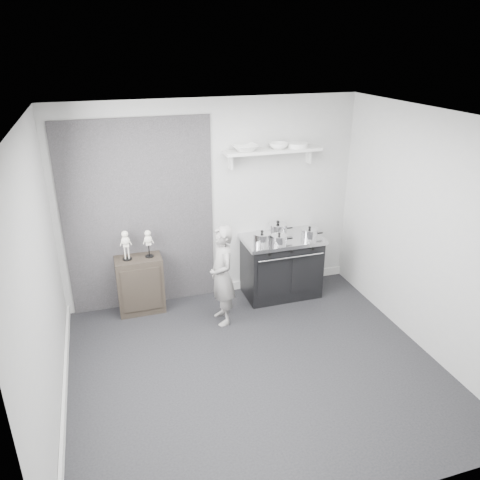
{
  "coord_description": "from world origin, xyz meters",
  "views": [
    {
      "loc": [
        -1.41,
        -3.94,
        3.32
      ],
      "look_at": [
        0.13,
        0.95,
        1.14
      ],
      "focal_mm": 35.0,
      "sensor_mm": 36.0,
      "label": 1
    }
  ],
  "objects": [
    {
      "name": "stove",
      "position": [
        0.9,
        1.48,
        0.44
      ],
      "size": [
        1.08,
        0.67,
        0.86
      ],
      "color": "black",
      "rests_on": "ground"
    },
    {
      "name": "pot_front_right",
      "position": [
        1.22,
        1.33,
        0.94
      ],
      "size": [
        0.31,
        0.22,
        0.18
      ],
      "color": "silver",
      "rests_on": "stove"
    },
    {
      "name": "plate_stack",
      "position": [
        1.14,
        1.67,
        2.07
      ],
      "size": [
        0.28,
        0.28,
        0.06
      ],
      "primitive_type": "cylinder",
      "color": "white",
      "rests_on": "wall_shelf"
    },
    {
      "name": "wall_shelf",
      "position": [
        0.8,
        1.68,
        2.01
      ],
      "size": [
        1.3,
        0.26,
        0.24
      ],
      "color": "silver",
      "rests_on": "room_shell"
    },
    {
      "name": "ground",
      "position": [
        0.0,
        0.0,
        0.0
      ],
      "size": [
        4.0,
        4.0,
        0.0
      ],
      "primitive_type": "plane",
      "color": "black",
      "rests_on": "ground"
    },
    {
      "name": "skeleton_torso",
      "position": [
        -0.89,
        1.61,
        0.98
      ],
      "size": [
        0.12,
        0.08,
        0.42
      ],
      "primitive_type": null,
      "color": "silver",
      "rests_on": "side_cabinet"
    },
    {
      "name": "side_cabinet",
      "position": [
        -1.04,
        1.61,
        0.38
      ],
      "size": [
        0.59,
        0.34,
        0.77
      ],
      "primitive_type": "cube",
      "color": "black",
      "rests_on": "ground"
    },
    {
      "name": "pot_front_center",
      "position": [
        0.78,
        1.3,
        0.93
      ],
      "size": [
        0.3,
        0.21,
        0.16
      ],
      "color": "silver",
      "rests_on": "stove"
    },
    {
      "name": "room_shell",
      "position": [
        -0.09,
        0.15,
        1.64
      ],
      "size": [
        4.02,
        3.62,
        2.71
      ],
      "color": "#AAAAA8",
      "rests_on": "ground"
    },
    {
      "name": "child",
      "position": [
        -0.08,
        1.04,
        0.65
      ],
      "size": [
        0.34,
        0.49,
        1.3
      ],
      "primitive_type": "imported",
      "rotation": [
        0.0,
        0.0,
        -1.52
      ],
      "color": "gray",
      "rests_on": "ground"
    },
    {
      "name": "pot_back_left",
      "position": [
        0.88,
        1.6,
        0.94
      ],
      "size": [
        0.35,
        0.26,
        0.2
      ],
      "color": "silver",
      "rests_on": "stove"
    },
    {
      "name": "bowl_large",
      "position": [
        0.42,
        1.67,
        2.08
      ],
      "size": [
        0.33,
        0.33,
        0.08
      ],
      "primitive_type": "imported",
      "color": "white",
      "rests_on": "wall_shelf"
    },
    {
      "name": "pot_front_left",
      "position": [
        0.57,
        1.38,
        0.94
      ],
      "size": [
        0.32,
        0.24,
        0.18
      ],
      "color": "silver",
      "rests_on": "stove"
    },
    {
      "name": "skeleton_full",
      "position": [
        -1.17,
        1.61,
        0.99
      ],
      "size": [
        0.13,
        0.08,
        0.45
      ],
      "primitive_type": null,
      "color": "silver",
      "rests_on": "side_cabinet"
    },
    {
      "name": "bowl_small",
      "position": [
        0.88,
        1.67,
        2.08
      ],
      "size": [
        0.24,
        0.24,
        0.08
      ],
      "primitive_type": "imported",
      "color": "white",
      "rests_on": "wall_shelf"
    }
  ]
}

